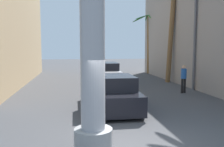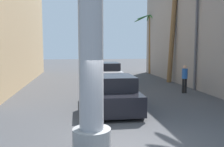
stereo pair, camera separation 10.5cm
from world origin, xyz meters
name	(u,v)px [view 1 (the left image)]	position (x,y,z in m)	size (l,w,h in m)	color
ground_plane	(98,89)	(0.00, 10.00, 0.00)	(86.17, 86.17, 0.00)	#424244
street_lamp	(190,26)	(5.89, 8.79, 4.16)	(2.33, 0.28, 6.88)	#59595E
car_lead	(111,94)	(0.10, 4.50, 0.70)	(2.16, 4.74, 1.56)	black
car_far	(107,72)	(1.14, 13.77, 0.74)	(2.06, 4.81, 1.56)	black
palm_tree_mid_right	(172,9)	(6.16, 12.42, 5.82)	(2.85, 2.90, 9.56)	brown
palm_tree_far_right	(148,38)	(6.38, 19.44, 3.78)	(3.20, 3.23, 6.31)	brown
pedestrian_mid_right	(184,77)	(5.09, 7.75, 1.01)	(0.42, 0.42, 1.73)	black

